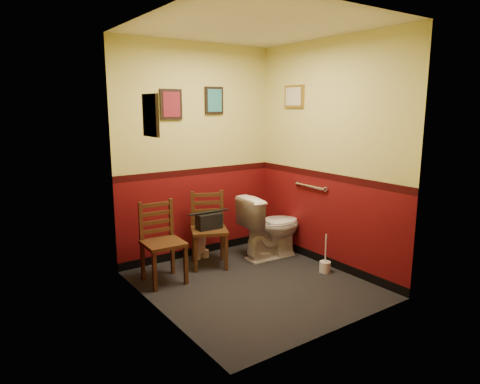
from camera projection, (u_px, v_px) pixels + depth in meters
floor at (253, 284)px, 4.71m from camera, size 2.20×2.40×0.00m
ceiling at (255, 26)px, 4.18m from camera, size 2.20×2.40×0.00m
wall_back at (197, 153)px, 5.41m from camera, size 2.20×0.00×2.70m
wall_front at (342, 179)px, 3.48m from camera, size 2.20×0.00×2.70m
wall_left at (156, 172)px, 3.83m from camera, size 0.00×2.40×2.70m
wall_right at (328, 156)px, 5.06m from camera, size 0.00×2.40×2.70m
grab_bar at (310, 186)px, 5.33m from camera, size 0.05×0.56×0.06m
framed_print_back_a at (171, 104)px, 5.08m from camera, size 0.28×0.04×0.36m
framed_print_back_b at (214, 100)px, 5.40m from camera, size 0.26×0.04×0.34m
framed_print_left at (151, 115)px, 3.82m from camera, size 0.04×0.30×0.38m
framed_print_right at (294, 96)px, 5.39m from camera, size 0.04×0.34×0.28m
toilet at (271, 227)px, 5.51m from camera, size 0.85×0.51×0.81m
toilet_brush at (325, 266)px, 5.05m from camera, size 0.13×0.13×0.47m
chair_left at (162, 242)px, 4.73m from camera, size 0.44×0.44×0.90m
chair_right at (209, 229)px, 5.22m from camera, size 0.56×0.56×0.91m
handbag at (209, 221)px, 5.15m from camera, size 0.31×0.16×0.22m
tp_stack at (201, 246)px, 5.50m from camera, size 0.22×0.13×0.38m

